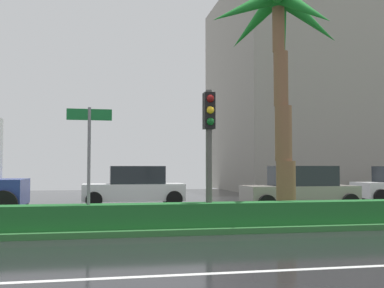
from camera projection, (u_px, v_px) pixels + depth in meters
name	position (u px, v px, depth m)	size (l,w,h in m)	color
ground_plane	(104.00, 225.00, 13.82)	(90.00, 42.00, 0.10)	black
near_lane_divider_stripe	(108.00, 278.00, 6.97)	(81.00, 0.14, 0.01)	white
median_strip	(104.00, 225.00, 12.85)	(85.50, 4.00, 0.15)	#2D6B33
median_hedge	(105.00, 217.00, 11.50)	(76.50, 0.70, 0.60)	#1E6028
palm_tree_centre_left	(279.00, 38.00, 14.58)	(4.62, 4.49, 7.40)	brown
traffic_signal_median_right	(209.00, 132.00, 12.21)	(0.28, 0.43, 3.55)	#4C4C47
street_name_sign	(89.00, 151.00, 11.48)	(1.10, 0.08, 3.00)	slate
car_in_traffic_leading	(134.00, 187.00, 20.11)	(4.30, 2.02, 1.72)	white
car_in_traffic_second	(300.00, 189.00, 18.05)	(4.30, 2.02, 1.72)	gray
building_far_right	(345.00, 94.00, 36.43)	(19.35, 13.02, 14.86)	gray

